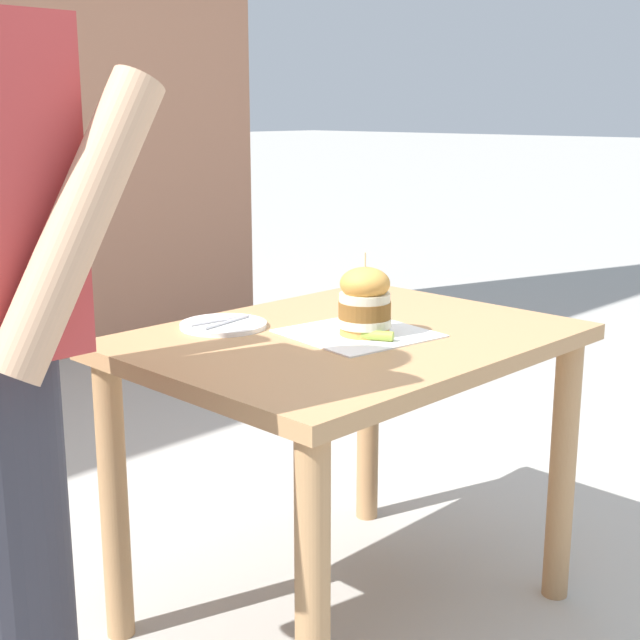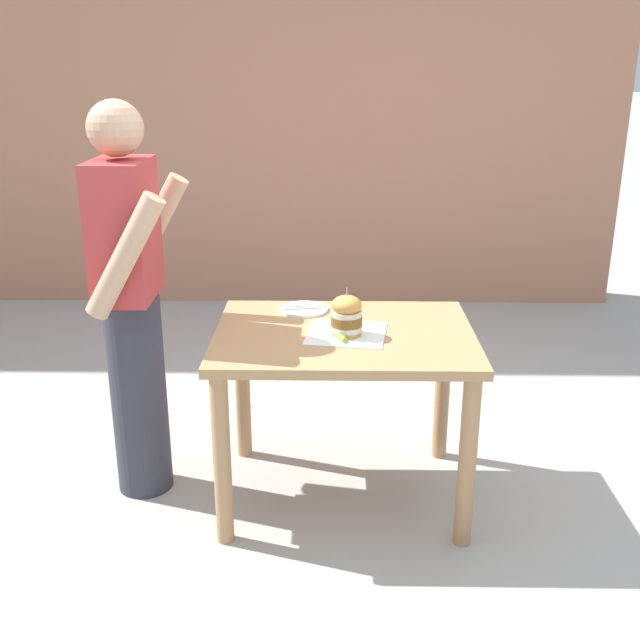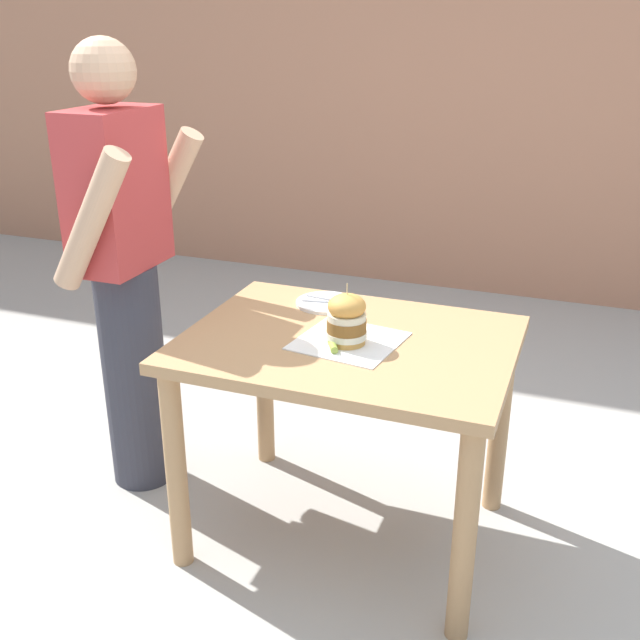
# 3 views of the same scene
# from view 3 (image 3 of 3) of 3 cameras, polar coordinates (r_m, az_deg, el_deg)

# --- Properties ---
(ground_plane) EXTENTS (80.00, 80.00, 0.00)m
(ground_plane) POSITION_cam_3_polar(r_m,az_deg,el_deg) (2.84, 1.96, -15.79)
(ground_plane) COLOR #ADAAA3
(patio_table) EXTENTS (0.81, 1.07, 0.77)m
(patio_table) POSITION_cam_3_polar(r_m,az_deg,el_deg) (2.50, 2.15, -4.18)
(patio_table) COLOR tan
(patio_table) RESTS_ON ground
(serving_paper) EXTENTS (0.35, 0.35, 0.00)m
(serving_paper) POSITION_cam_3_polar(r_m,az_deg,el_deg) (2.42, 2.21, -1.60)
(serving_paper) COLOR white
(serving_paper) RESTS_ON patio_table
(sandwich) EXTENTS (0.13, 0.13, 0.20)m
(sandwich) POSITION_cam_3_polar(r_m,az_deg,el_deg) (2.37, 2.04, 0.08)
(sandwich) COLOR gold
(sandwich) RESTS_ON serving_paper
(pickle_spear) EXTENTS (0.08, 0.06, 0.02)m
(pickle_spear) POSITION_cam_3_polar(r_m,az_deg,el_deg) (2.35, 0.99, -1.97)
(pickle_spear) COLOR #8EA83D
(pickle_spear) RESTS_ON serving_paper
(side_plate_with_forks) EXTENTS (0.22, 0.22, 0.02)m
(side_plate_with_forks) POSITION_cam_3_polar(r_m,az_deg,el_deg) (2.73, 0.45, 1.34)
(side_plate_with_forks) COLOR white
(side_plate_with_forks) RESTS_ON patio_table
(diner_across_table) EXTENTS (0.55, 0.35, 1.69)m
(diner_across_table) POSITION_cam_3_polar(r_m,az_deg,el_deg) (2.84, -14.65, 3.71)
(diner_across_table) COLOR #33333D
(diner_across_table) RESTS_ON ground
(parked_car_far_end) EXTENTS (4.22, 1.88, 1.60)m
(parked_car_far_end) POSITION_cam_3_polar(r_m,az_deg,el_deg) (13.25, -17.50, 16.70)
(parked_car_far_end) COLOR red
(parked_car_far_end) RESTS_ON ground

